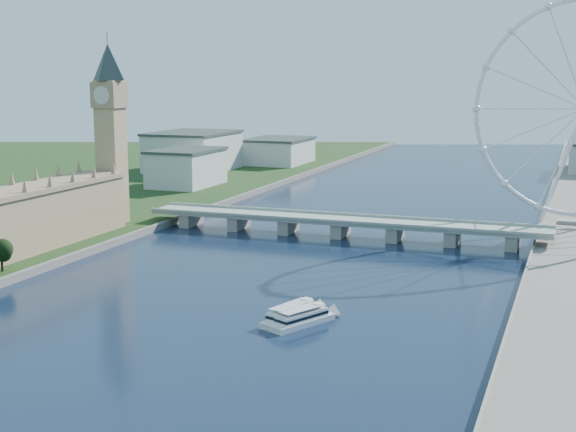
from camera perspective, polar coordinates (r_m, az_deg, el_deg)
The scene contains 5 objects.
big_ben at distance 459.88m, azimuth -12.56°, elevation 7.35°, with size 20.02×20.02×110.00m.
westminster_bridge at distance 433.47m, azimuth 3.78°, elevation -0.57°, with size 220.00×22.00×9.50m.
city_skyline at distance 677.36m, azimuth 13.27°, elevation 3.90°, with size 505.00×280.00×32.00m.
tour_boat_near at distance 286.31m, azimuth 0.26°, elevation -7.50°, with size 7.76×30.35×6.71m, color silver, non-canonical shape.
tour_boat_far at distance 282.33m, azimuth 0.98°, elevation -7.76°, with size 7.57×29.62×6.54m, color silver, non-canonical shape.
Camera 1 is at (119.82, -108.89, 86.29)m, focal length 50.00 mm.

